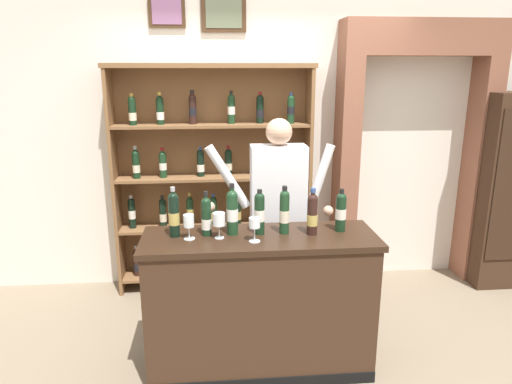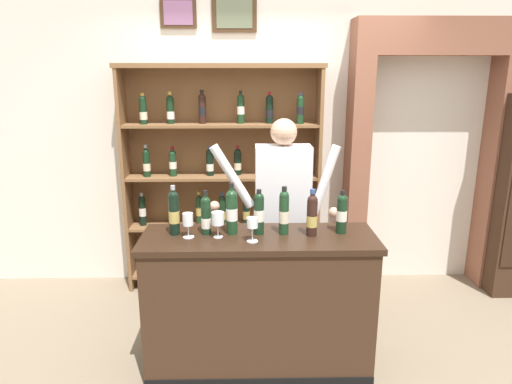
# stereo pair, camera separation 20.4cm
# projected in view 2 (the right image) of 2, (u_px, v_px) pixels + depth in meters

# --- Properties ---
(ground_plane) EXTENTS (14.00, 14.00, 0.02)m
(ground_plane) POSITION_uv_depth(u_px,v_px,m) (279.00, 366.00, 3.25)
(ground_plane) COLOR #7A6B56
(back_wall) EXTENTS (12.00, 0.19, 3.56)m
(back_wall) POSITION_uv_depth(u_px,v_px,m) (270.00, 95.00, 4.26)
(back_wall) COLOR silver
(back_wall) RESTS_ON ground
(wine_shelf) EXTENTS (1.80, 0.30, 2.06)m
(wine_shelf) POSITION_uv_depth(u_px,v_px,m) (223.00, 175.00, 4.24)
(wine_shelf) COLOR brown
(wine_shelf) RESTS_ON ground
(archway_doorway) EXTENTS (1.46, 0.45, 2.44)m
(archway_doorway) POSITION_uv_depth(u_px,v_px,m) (425.00, 140.00, 4.27)
(archway_doorway) COLOR brown
(archway_doorway) RESTS_ON ground
(tasting_counter) EXTENTS (1.53, 0.52, 0.97)m
(tasting_counter) POSITION_uv_depth(u_px,v_px,m) (259.00, 303.00, 3.12)
(tasting_counter) COLOR #382316
(tasting_counter) RESTS_ON ground
(shopkeeper) EXTENTS (1.01, 0.22, 1.67)m
(shopkeeper) POSITION_uv_depth(u_px,v_px,m) (282.00, 202.00, 3.56)
(shopkeeper) COLOR #2D3347
(shopkeeper) RESTS_ON ground
(tasting_bottle_vin_santo) EXTENTS (0.07, 0.07, 0.33)m
(tasting_bottle_vin_santo) POSITION_uv_depth(u_px,v_px,m) (174.00, 212.00, 2.99)
(tasting_bottle_vin_santo) COLOR black
(tasting_bottle_vin_santo) RESTS_ON tasting_counter
(tasting_bottle_riserva) EXTENTS (0.07, 0.07, 0.29)m
(tasting_bottle_riserva) POSITION_uv_depth(u_px,v_px,m) (206.00, 215.00, 3.01)
(tasting_bottle_riserva) COLOR black
(tasting_bottle_riserva) RESTS_ON tasting_counter
(tasting_bottle_grappa) EXTENTS (0.08, 0.08, 0.34)m
(tasting_bottle_grappa) POSITION_uv_depth(u_px,v_px,m) (232.00, 211.00, 3.01)
(tasting_bottle_grappa) COLOR #19381E
(tasting_bottle_grappa) RESTS_ON tasting_counter
(tasting_bottle_chianti) EXTENTS (0.07, 0.07, 0.30)m
(tasting_bottle_chianti) POSITION_uv_depth(u_px,v_px,m) (259.00, 212.00, 3.00)
(tasting_bottle_chianti) COLOR black
(tasting_bottle_chianti) RESTS_ON tasting_counter
(tasting_bottle_prosecco) EXTENTS (0.07, 0.07, 0.32)m
(tasting_bottle_prosecco) POSITION_uv_depth(u_px,v_px,m) (284.00, 212.00, 3.00)
(tasting_bottle_prosecco) COLOR #19381E
(tasting_bottle_prosecco) RESTS_ON tasting_counter
(tasting_bottle_super_tuscan) EXTENTS (0.07, 0.07, 0.31)m
(tasting_bottle_super_tuscan) POSITION_uv_depth(u_px,v_px,m) (312.00, 215.00, 2.97)
(tasting_bottle_super_tuscan) COLOR black
(tasting_bottle_super_tuscan) RESTS_ON tasting_counter
(tasting_bottle_brunello) EXTENTS (0.07, 0.07, 0.29)m
(tasting_bottle_brunello) POSITION_uv_depth(u_px,v_px,m) (342.00, 213.00, 3.02)
(tasting_bottle_brunello) COLOR black
(tasting_bottle_brunello) RESTS_ON tasting_counter
(wine_glass_spare) EXTENTS (0.07, 0.07, 0.16)m
(wine_glass_spare) POSITION_uv_depth(u_px,v_px,m) (252.00, 224.00, 2.87)
(wine_glass_spare) COLOR silver
(wine_glass_spare) RESTS_ON tasting_counter
(wine_glass_left) EXTENTS (0.08, 0.08, 0.17)m
(wine_glass_left) POSITION_uv_depth(u_px,v_px,m) (218.00, 220.00, 2.95)
(wine_glass_left) COLOR silver
(wine_glass_left) RESTS_ON tasting_counter
(wine_glass_center) EXTENTS (0.07, 0.07, 0.16)m
(wine_glass_center) POSITION_uv_depth(u_px,v_px,m) (188.00, 221.00, 2.95)
(wine_glass_center) COLOR silver
(wine_glass_center) RESTS_ON tasting_counter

